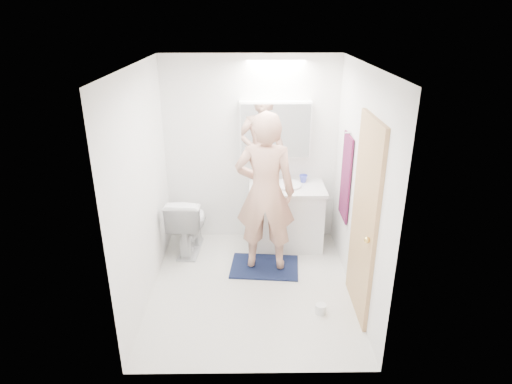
{
  "coord_description": "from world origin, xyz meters",
  "views": [
    {
      "loc": [
        -0.0,
        -4.1,
        2.86
      ],
      "look_at": [
        0.05,
        0.25,
        1.05
      ],
      "focal_mm": 30.7,
      "sensor_mm": 36.0,
      "label": 1
    }
  ],
  "objects_px": {
    "toilet": "(188,223)",
    "toilet_paper_roll": "(321,309)",
    "soap_bottle_a": "(263,174)",
    "soap_bottle_b": "(268,176)",
    "person": "(265,193)",
    "toothbrush_cup": "(303,179)",
    "vanity_cabinet": "(286,218)",
    "medicine_cabinet": "(275,130)"
  },
  "relations": [
    {
      "from": "medicine_cabinet",
      "to": "soap_bottle_b",
      "type": "distance_m",
      "value": 0.6
    },
    {
      "from": "soap_bottle_a",
      "to": "toilet_paper_roll",
      "type": "bearing_deg",
      "value": -70.64
    },
    {
      "from": "toilet",
      "to": "vanity_cabinet",
      "type": "bearing_deg",
      "value": -170.2
    },
    {
      "from": "toothbrush_cup",
      "to": "soap_bottle_b",
      "type": "bearing_deg",
      "value": 177.47
    },
    {
      "from": "soap_bottle_a",
      "to": "toothbrush_cup",
      "type": "height_order",
      "value": "soap_bottle_a"
    },
    {
      "from": "toilet",
      "to": "person",
      "type": "height_order",
      "value": "person"
    },
    {
      "from": "toothbrush_cup",
      "to": "toilet_paper_roll",
      "type": "xyz_separation_m",
      "value": [
        0.03,
        -1.58,
        -0.82
      ]
    },
    {
      "from": "person",
      "to": "toilet_paper_roll",
      "type": "distance_m",
      "value": 1.38
    },
    {
      "from": "toilet",
      "to": "toilet_paper_roll",
      "type": "distance_m",
      "value": 2.02
    },
    {
      "from": "vanity_cabinet",
      "to": "soap_bottle_b",
      "type": "bearing_deg",
      "value": 142.55
    },
    {
      "from": "soap_bottle_a",
      "to": "toothbrush_cup",
      "type": "xyz_separation_m",
      "value": [
        0.52,
        0.01,
        -0.07
      ]
    },
    {
      "from": "medicine_cabinet",
      "to": "toothbrush_cup",
      "type": "relative_size",
      "value": 8.39
    },
    {
      "from": "medicine_cabinet",
      "to": "toothbrush_cup",
      "type": "distance_m",
      "value": 0.73
    },
    {
      "from": "soap_bottle_a",
      "to": "toilet_paper_roll",
      "type": "relative_size",
      "value": 2.19
    },
    {
      "from": "medicine_cabinet",
      "to": "soap_bottle_a",
      "type": "bearing_deg",
      "value": -158.35
    },
    {
      "from": "medicine_cabinet",
      "to": "toilet_paper_roll",
      "type": "relative_size",
      "value": 8.0
    },
    {
      "from": "vanity_cabinet",
      "to": "soap_bottle_b",
      "type": "xyz_separation_m",
      "value": [
        -0.23,
        0.18,
        0.51
      ]
    },
    {
      "from": "medicine_cabinet",
      "to": "person",
      "type": "height_order",
      "value": "person"
    },
    {
      "from": "toothbrush_cup",
      "to": "soap_bottle_a",
      "type": "bearing_deg",
      "value": -178.9
    },
    {
      "from": "toilet",
      "to": "toilet_paper_roll",
      "type": "xyz_separation_m",
      "value": [
        1.5,
        -1.31,
        -0.33
      ]
    },
    {
      "from": "medicine_cabinet",
      "to": "toilet_paper_roll",
      "type": "bearing_deg",
      "value": -76.19
    },
    {
      "from": "soap_bottle_b",
      "to": "toothbrush_cup",
      "type": "bearing_deg",
      "value": -2.53
    },
    {
      "from": "toilet",
      "to": "soap_bottle_b",
      "type": "height_order",
      "value": "soap_bottle_b"
    },
    {
      "from": "medicine_cabinet",
      "to": "soap_bottle_a",
      "type": "distance_m",
      "value": 0.58
    },
    {
      "from": "person",
      "to": "toothbrush_cup",
      "type": "distance_m",
      "value": 0.89
    },
    {
      "from": "soap_bottle_b",
      "to": "toilet_paper_roll",
      "type": "distance_m",
      "value": 1.88
    },
    {
      "from": "medicine_cabinet",
      "to": "person",
      "type": "bearing_deg",
      "value": -100.65
    },
    {
      "from": "toilet",
      "to": "toothbrush_cup",
      "type": "distance_m",
      "value": 1.57
    },
    {
      "from": "vanity_cabinet",
      "to": "person",
      "type": "height_order",
      "value": "person"
    },
    {
      "from": "soap_bottle_b",
      "to": "toothbrush_cup",
      "type": "relative_size",
      "value": 1.56
    },
    {
      "from": "vanity_cabinet",
      "to": "toilet",
      "type": "relative_size",
      "value": 1.17
    },
    {
      "from": "soap_bottle_b",
      "to": "toilet_paper_roll",
      "type": "relative_size",
      "value": 1.49
    },
    {
      "from": "soap_bottle_a",
      "to": "soap_bottle_b",
      "type": "relative_size",
      "value": 1.47
    },
    {
      "from": "medicine_cabinet",
      "to": "soap_bottle_a",
      "type": "height_order",
      "value": "medicine_cabinet"
    },
    {
      "from": "person",
      "to": "soap_bottle_a",
      "type": "relative_size",
      "value": 7.71
    },
    {
      "from": "person",
      "to": "toothbrush_cup",
      "type": "height_order",
      "value": "person"
    },
    {
      "from": "toilet",
      "to": "toilet_paper_roll",
      "type": "relative_size",
      "value": 6.97
    },
    {
      "from": "toilet",
      "to": "person",
      "type": "xyz_separation_m",
      "value": [
        0.95,
        -0.45,
        0.59
      ]
    },
    {
      "from": "vanity_cabinet",
      "to": "toothbrush_cup",
      "type": "relative_size",
      "value": 8.58
    },
    {
      "from": "toilet",
      "to": "soap_bottle_b",
      "type": "relative_size",
      "value": 4.68
    },
    {
      "from": "medicine_cabinet",
      "to": "toothbrush_cup",
      "type": "xyz_separation_m",
      "value": [
        0.37,
        -0.05,
        -0.63
      ]
    },
    {
      "from": "medicine_cabinet",
      "to": "toilet",
      "type": "relative_size",
      "value": 1.15
    }
  ]
}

